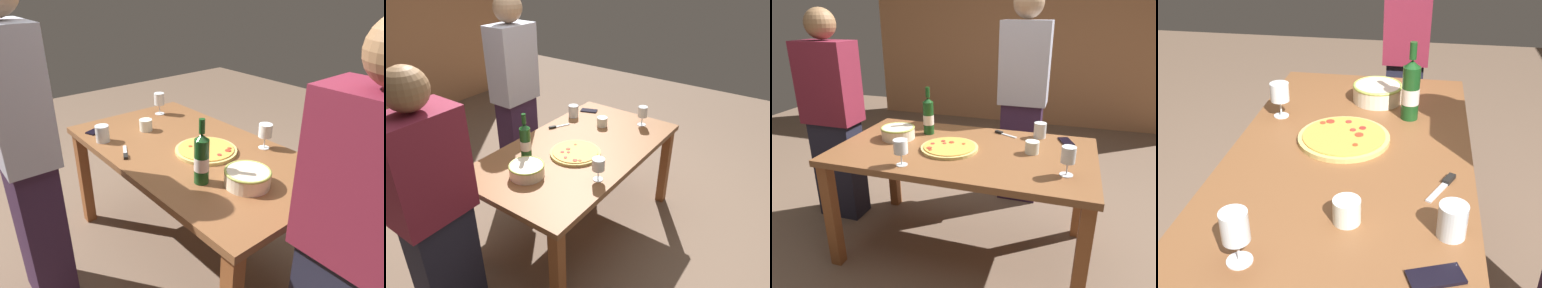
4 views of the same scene
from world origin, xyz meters
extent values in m
plane|color=#755D4A|center=(0.00, 0.00, 0.00)|extent=(8.00, 8.00, 0.00)
cube|color=brown|center=(0.00, 0.00, 0.73)|extent=(1.60, 0.90, 0.04)
cube|color=brown|center=(-0.74, -0.40, 0.35)|extent=(0.07, 0.07, 0.71)
cube|color=brown|center=(0.74, -0.40, 0.35)|extent=(0.07, 0.07, 0.71)
cube|color=brown|center=(0.74, 0.40, 0.35)|extent=(0.07, 0.07, 0.71)
cylinder|color=#D4B968|center=(-0.08, -0.04, 0.76)|extent=(0.36, 0.36, 0.02)
cylinder|color=gold|center=(-0.08, -0.04, 0.77)|extent=(0.32, 0.32, 0.01)
cylinder|color=#B43B22|center=(-0.09, 0.02, 0.78)|extent=(0.03, 0.03, 0.00)
cylinder|color=#AA3322|center=(-0.19, -0.11, 0.78)|extent=(0.03, 0.03, 0.00)
cylinder|color=#B2342A|center=(-0.20, -0.04, 0.78)|extent=(0.03, 0.03, 0.00)
cylinder|color=#9F2C25|center=(-0.15, 0.03, 0.78)|extent=(0.03, 0.03, 0.00)
cylinder|color=#9E3E23|center=(-0.17, -0.14, 0.78)|extent=(0.02, 0.02, 0.00)
cylinder|color=#B43F1D|center=(-0.01, 0.02, 0.78)|extent=(0.02, 0.02, 0.00)
cylinder|color=#AE382C|center=(-0.13, -0.01, 0.78)|extent=(0.02, 0.02, 0.00)
cylinder|color=#EEE2C5|center=(-0.49, 0.05, 0.79)|extent=(0.22, 0.22, 0.08)
torus|color=#A4B54F|center=(-0.49, 0.05, 0.82)|extent=(0.23, 0.23, 0.01)
cylinder|color=#17451A|center=(-0.33, 0.20, 0.86)|extent=(0.07, 0.07, 0.23)
cone|color=#17451A|center=(-0.33, 0.20, 0.99)|extent=(0.07, 0.07, 0.03)
cylinder|color=#17451A|center=(-0.33, 0.20, 1.05)|extent=(0.03, 0.03, 0.07)
cylinder|color=silver|center=(-0.33, 0.20, 0.85)|extent=(0.07, 0.07, 0.07)
cylinder|color=white|center=(-0.26, -0.34, 0.75)|extent=(0.06, 0.06, 0.00)
cylinder|color=white|center=(-0.26, -0.34, 0.79)|extent=(0.01, 0.01, 0.07)
cylinder|color=white|center=(-0.26, -0.34, 0.86)|extent=(0.08, 0.08, 0.08)
cylinder|color=white|center=(0.63, -0.20, 0.75)|extent=(0.07, 0.07, 0.00)
cylinder|color=white|center=(0.63, -0.20, 0.79)|extent=(0.01, 0.01, 0.07)
cylinder|color=white|center=(0.63, -0.20, 0.87)|extent=(0.07, 0.07, 0.09)
cylinder|color=maroon|center=(0.63, -0.20, 0.83)|extent=(0.06, 0.06, 0.02)
cylinder|color=white|center=(0.41, 0.06, 0.79)|extent=(0.08, 0.08, 0.08)
cylinder|color=white|center=(0.43, 0.36, 0.80)|extent=(0.08, 0.08, 0.10)
cube|color=black|center=(0.61, 0.32, 0.76)|extent=(0.12, 0.16, 0.01)
cube|color=silver|center=(0.22, 0.32, 0.75)|extent=(0.13, 0.08, 0.01)
cube|color=black|center=(0.15, 0.36, 0.76)|extent=(0.06, 0.05, 0.02)
cube|color=#341E3B|center=(0.23, 0.85, 0.43)|extent=(0.32, 0.20, 0.86)
cube|color=#B6BACE|center=(0.23, 0.85, 1.18)|extent=(0.38, 0.24, 0.64)
cube|color=maroon|center=(-1.08, 0.15, 1.08)|extent=(0.40, 0.24, 0.59)
camera|label=1|loc=(-1.46, 1.18, 1.64)|focal=32.96mm
camera|label=2|loc=(-1.84, -1.33, 2.01)|focal=33.28mm
camera|label=3|loc=(0.60, -1.89, 1.54)|focal=31.81mm
camera|label=4|loc=(1.51, 0.24, 1.62)|focal=44.05mm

